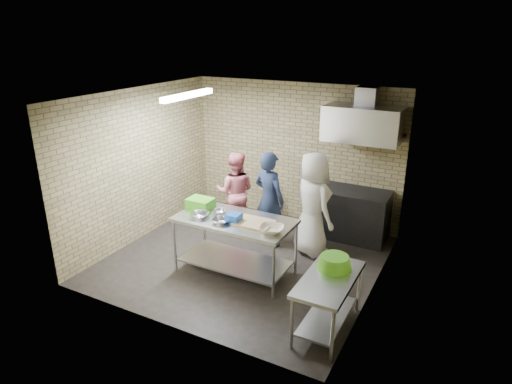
# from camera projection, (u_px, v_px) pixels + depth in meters

# --- Properties ---
(floor) EXTENTS (4.20, 4.20, 0.00)m
(floor) POSITION_uv_depth(u_px,v_px,m) (245.00, 259.00, 7.42)
(floor) COLOR black
(floor) RESTS_ON ground
(ceiling) EXTENTS (4.20, 4.20, 0.00)m
(ceiling) POSITION_uv_depth(u_px,v_px,m) (244.00, 96.00, 6.48)
(ceiling) COLOR black
(ceiling) RESTS_ON ground
(back_wall) EXTENTS (4.20, 0.06, 2.70)m
(back_wall) POSITION_uv_depth(u_px,v_px,m) (295.00, 153.00, 8.61)
(back_wall) COLOR tan
(back_wall) RESTS_ON ground
(front_wall) EXTENTS (4.20, 0.06, 2.70)m
(front_wall) POSITION_uv_depth(u_px,v_px,m) (163.00, 232.00, 5.29)
(front_wall) COLOR tan
(front_wall) RESTS_ON ground
(left_wall) EXTENTS (0.06, 4.00, 2.70)m
(left_wall) POSITION_uv_depth(u_px,v_px,m) (141.00, 165.00, 7.86)
(left_wall) COLOR tan
(left_wall) RESTS_ON ground
(right_wall) EXTENTS (0.06, 4.00, 2.70)m
(right_wall) POSITION_uv_depth(u_px,v_px,m) (379.00, 207.00, 6.03)
(right_wall) COLOR tan
(right_wall) RESTS_ON ground
(prep_table) EXTENTS (1.81, 0.91, 0.91)m
(prep_table) POSITION_uv_depth(u_px,v_px,m) (235.00, 246.00, 6.90)
(prep_table) COLOR silver
(prep_table) RESTS_ON floor
(side_counter) EXTENTS (0.60, 1.20, 0.75)m
(side_counter) POSITION_uv_depth(u_px,v_px,m) (327.00, 303.00, 5.59)
(side_counter) COLOR silver
(side_counter) RESTS_ON floor
(stove) EXTENTS (1.20, 0.70, 0.90)m
(stove) POSITION_uv_depth(u_px,v_px,m) (354.00, 215.00, 8.04)
(stove) COLOR black
(stove) RESTS_ON floor
(range_hood) EXTENTS (1.30, 0.60, 0.60)m
(range_hood) POSITION_uv_depth(u_px,v_px,m) (362.00, 124.00, 7.51)
(range_hood) COLOR silver
(range_hood) RESTS_ON back_wall
(hood_duct) EXTENTS (0.35, 0.30, 0.30)m
(hood_duct) POSITION_uv_depth(u_px,v_px,m) (367.00, 96.00, 7.48)
(hood_duct) COLOR #A5A8AD
(hood_duct) RESTS_ON back_wall
(wall_shelf) EXTENTS (0.80, 0.20, 0.04)m
(wall_shelf) POSITION_uv_depth(u_px,v_px,m) (382.00, 134.00, 7.60)
(wall_shelf) COLOR #3F2B19
(wall_shelf) RESTS_ON back_wall
(fluorescent_fixture) EXTENTS (0.10, 1.25, 0.08)m
(fluorescent_fixture) POSITION_uv_depth(u_px,v_px,m) (188.00, 95.00, 6.93)
(fluorescent_fixture) COLOR white
(fluorescent_fixture) RESTS_ON ceiling
(green_crate) EXTENTS (0.40, 0.30, 0.16)m
(green_crate) POSITION_uv_depth(u_px,v_px,m) (200.00, 203.00, 7.12)
(green_crate) COLOR green
(green_crate) RESTS_ON prep_table
(blue_tub) EXTENTS (0.20, 0.20, 0.13)m
(blue_tub) POSITION_uv_depth(u_px,v_px,m) (234.00, 218.00, 6.61)
(blue_tub) COLOR blue
(blue_tub) RESTS_ON prep_table
(cutting_board) EXTENTS (0.55, 0.42, 0.03)m
(cutting_board) POSITION_uv_depth(u_px,v_px,m) (254.00, 223.00, 6.57)
(cutting_board) COLOR tan
(cutting_board) RESTS_ON prep_table
(mixing_bowl_a) EXTENTS (0.33, 0.33, 0.07)m
(mixing_bowl_a) POSITION_uv_depth(u_px,v_px,m) (200.00, 215.00, 6.78)
(mixing_bowl_a) COLOR silver
(mixing_bowl_a) RESTS_ON prep_table
(mixing_bowl_b) EXTENTS (0.25, 0.25, 0.07)m
(mixing_bowl_b) POSITION_uv_depth(u_px,v_px,m) (219.00, 212.00, 6.90)
(mixing_bowl_b) COLOR silver
(mixing_bowl_b) RESTS_ON prep_table
(mixing_bowl_c) EXTENTS (0.31, 0.31, 0.06)m
(mixing_bowl_c) POSITION_uv_depth(u_px,v_px,m) (221.00, 221.00, 6.59)
(mixing_bowl_c) COLOR #B1B5B9
(mixing_bowl_c) RESTS_ON prep_table
(ceramic_bowl) EXTENTS (0.41, 0.41, 0.09)m
(ceramic_bowl) POSITION_uv_depth(u_px,v_px,m) (272.00, 229.00, 6.30)
(ceramic_bowl) COLOR beige
(ceramic_bowl) RESTS_ON prep_table
(green_basin) EXTENTS (0.46, 0.46, 0.17)m
(green_basin) POSITION_uv_depth(u_px,v_px,m) (334.00, 262.00, 5.65)
(green_basin) COLOR #59C626
(green_basin) RESTS_ON side_counter
(bottle_red) EXTENTS (0.07, 0.07, 0.18)m
(bottle_red) POSITION_uv_depth(u_px,v_px,m) (368.00, 126.00, 7.67)
(bottle_red) COLOR #B22619
(bottle_red) RESTS_ON wall_shelf
(bottle_green) EXTENTS (0.06, 0.06, 0.15)m
(bottle_green) POSITION_uv_depth(u_px,v_px,m) (391.00, 130.00, 7.50)
(bottle_green) COLOR green
(bottle_green) RESTS_ON wall_shelf
(man_navy) EXTENTS (0.70, 0.55, 1.70)m
(man_navy) POSITION_uv_depth(u_px,v_px,m) (269.00, 199.00, 7.67)
(man_navy) COLOR #161837
(man_navy) RESTS_ON floor
(woman_pink) EXTENTS (0.90, 0.82, 1.52)m
(woman_pink) POSITION_uv_depth(u_px,v_px,m) (235.00, 192.00, 8.26)
(woman_pink) COLOR pink
(woman_pink) RESTS_ON floor
(woman_white) EXTENTS (1.03, 0.97, 1.77)m
(woman_white) POSITION_uv_depth(u_px,v_px,m) (313.00, 204.00, 7.36)
(woman_white) COLOR white
(woman_white) RESTS_ON floor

